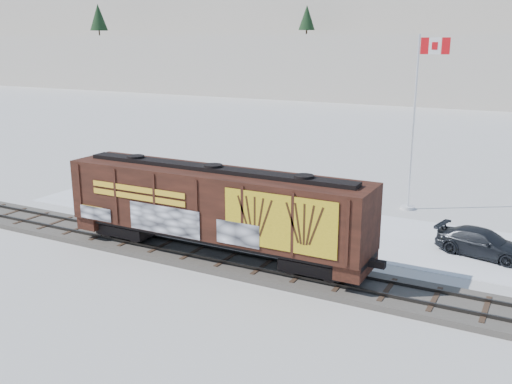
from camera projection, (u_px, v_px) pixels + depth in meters
The scene contains 8 objects.
ground at pixel (265, 270), 27.52m from camera, with size 500.00×500.00×0.00m, color white.
rail_track at pixel (265, 268), 27.48m from camera, with size 50.00×3.40×0.43m.
parking_strip at pixel (322, 227), 33.92m from camera, with size 40.00×8.00×0.03m, color white.
hopper_railcar at pixel (214, 206), 28.06m from camera, with size 15.93×3.06×4.41m.
flagpole at pixel (413, 148), 36.51m from camera, with size 2.30×0.90×11.15m.
car_silver at pixel (244, 200), 36.58m from camera, with size 1.87×4.66×1.59m, color silver.
car_white at pixel (276, 214), 34.09m from camera, with size 1.50×4.32×1.42m, color silver.
car_dark at pixel (483, 243), 29.18m from camera, with size 1.92×4.72×1.37m, color black.
Camera 1 is at (11.69, -22.82, 10.70)m, focal length 40.00 mm.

